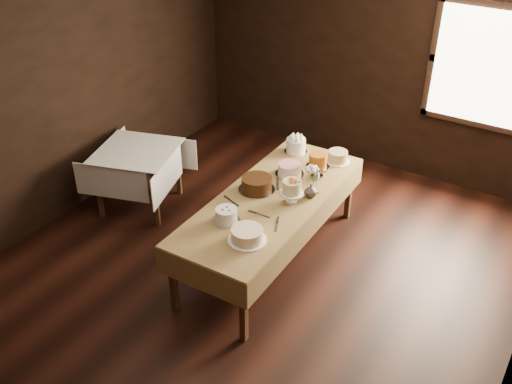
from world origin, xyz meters
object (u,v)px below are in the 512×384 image
Objects in this scene: cake_server_e at (234,203)px; cake_flowers at (292,192)px; cake_server_d at (312,193)px; cake_cream at (247,235)px; cake_server_c at (278,182)px; cake_meringue at (296,146)px; cake_speckled at (338,157)px; display_table at (271,202)px; cake_lattice at (290,170)px; cake_caramel at (317,167)px; side_table at (137,157)px; cake_server_a at (263,216)px; cake_swirl at (226,215)px; flower_vase at (311,191)px; cake_server_b at (276,227)px; cake_chocolate at (257,184)px.

cake_flowers is at bearing 54.85° from cake_server_e.
cake_flowers is at bearing -142.65° from cake_server_d.
cake_cream reaches higher than cake_server_e.
cake_cream reaches higher than cake_server_c.
cake_meringue is at bearing 104.88° from cake_cream.
cake_flowers is at bearing -91.84° from cake_speckled.
display_table is 0.43m from cake_server_d.
cake_caramel reaches higher than cake_lattice.
cake_server_a is at bearing -10.42° from side_table.
cake_swirl is at bearing 146.61° from cake_server_c.
cake_server_e is (-0.55, -0.58, 0.00)m from cake_server_d.
cake_swirl is (-0.34, -1.19, -0.06)m from cake_caramel.
cake_server_d is (0.45, 0.87, -0.06)m from cake_swirl.
side_table is 2.18m from flower_vase.
cake_server_e is (0.01, -1.26, -0.08)m from cake_meringue.
cake_server_b is at bearing -67.67° from cake_meringue.
cake_swirl is (1.70, -0.62, 0.16)m from side_table.
cake_speckled is 1.40m from cake_server_e.
display_table is 10.26× the size of cake_server_d.
cake_server_a is at bearing -95.63° from cake_caramel.
side_table is 1.85m from cake_meringue.
cake_server_a is 0.59m from flower_vase.
display_table is at bearing 168.02° from cake_server_c.
cake_server_c is at bearing -97.46° from cake_lattice.
cake_cream is at bearing -75.47° from display_table.
cake_meringue is 0.59m from cake_caramel.
cake_cream is 0.34m from cake_server_b.
cake_server_d reaches higher than side_table.
flower_vase reaches higher than side_table.
cake_cream reaches higher than side_table.
cake_speckled is 1.09× the size of cake_flowers.
cake_swirl is at bearing -119.89° from flower_vase.
cake_server_e is at bearing 110.50° from cake_swirl.
cake_server_b reaches higher than display_table.
cake_caramel is 1.19× the size of cake_server_b.
cake_swirl is at bearing -104.07° from display_table.
cake_flowers is at bearing -122.06° from flower_vase.
cake_server_a reaches higher than display_table.
cake_meringue reaches higher than cake_server_c.
flower_vase is at bearing 57.94° from cake_flowers.
side_table is (-1.85, 0.04, -0.04)m from display_table.
cake_flowers is (0.47, -0.93, 0.03)m from cake_meringue.
cake_server_e is (-0.25, -0.28, 0.06)m from display_table.
cake_server_c is at bearing 87.18° from cake_swirl.
cake_chocolate is 1.57× the size of cake_server_b.
display_table is at bearing -107.70° from cake_caramel.
cake_server_a is (1.95, -0.36, 0.10)m from side_table.
cake_server_c is at bearing -114.83° from cake_speckled.
cake_speckled is 1.07m from cake_chocolate.
display_table is 8.59× the size of cake_caramel.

